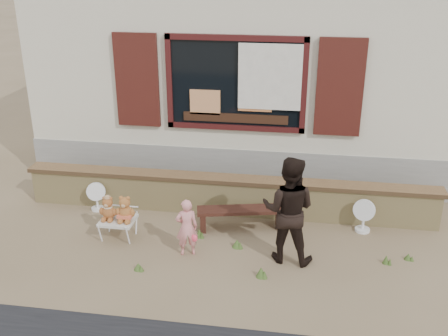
% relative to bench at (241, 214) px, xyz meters
% --- Properties ---
extents(ground, '(80.00, 80.00, 0.00)m').
position_rel_bench_xyz_m(ground, '(-0.31, -0.46, -0.27)').
color(ground, brown).
rests_on(ground, ground).
extents(shopfront, '(8.04, 5.13, 4.00)m').
position_rel_bench_xyz_m(shopfront, '(-0.31, 4.03, 1.73)').
color(shopfront, '#B8AE95').
rests_on(shopfront, ground).
extents(brick_wall, '(7.10, 0.36, 0.67)m').
position_rel_bench_xyz_m(brick_wall, '(-0.31, 0.54, 0.07)').
color(brick_wall, tan).
rests_on(brick_wall, ground).
extents(bench, '(1.47, 0.61, 0.37)m').
position_rel_bench_xyz_m(bench, '(0.00, 0.00, 0.00)').
color(bench, black).
rests_on(bench, ground).
extents(folding_chair, '(0.54, 0.48, 0.33)m').
position_rel_bench_xyz_m(folding_chair, '(-1.88, -0.59, 0.03)').
color(folding_chair, beige).
rests_on(folding_chair, ground).
extents(teddy_bear_left, '(0.29, 0.25, 0.39)m').
position_rel_bench_xyz_m(teddy_bear_left, '(-2.02, -0.59, 0.25)').
color(teddy_bear_left, brown).
rests_on(teddy_bear_left, folding_chair).
extents(teddy_bear_right, '(0.31, 0.27, 0.42)m').
position_rel_bench_xyz_m(teddy_bear_right, '(-1.74, -0.59, 0.27)').
color(teddy_bear_right, brown).
rests_on(teddy_bear_right, folding_chair).
extents(child, '(0.38, 0.30, 0.90)m').
position_rel_bench_xyz_m(child, '(-0.71, -0.89, 0.18)').
color(child, pink).
rests_on(child, ground).
extents(adult, '(0.86, 0.72, 1.61)m').
position_rel_bench_xyz_m(adult, '(0.77, -0.80, 0.54)').
color(adult, black).
rests_on(adult, ground).
extents(fan_left, '(0.34, 0.22, 0.53)m').
position_rel_bench_xyz_m(fan_left, '(-2.58, 0.29, -0.00)').
color(fan_left, white).
rests_on(fan_left, ground).
extents(fan_right, '(0.37, 0.24, 0.57)m').
position_rel_bench_xyz_m(fan_right, '(1.96, 0.22, 0.02)').
color(fan_right, white).
rests_on(fan_right, ground).
extents(grass_tufts, '(3.98, 1.17, 0.15)m').
position_rel_bench_xyz_m(grass_tufts, '(0.32, -0.87, -0.20)').
color(grass_tufts, '#3F5A24').
rests_on(grass_tufts, ground).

